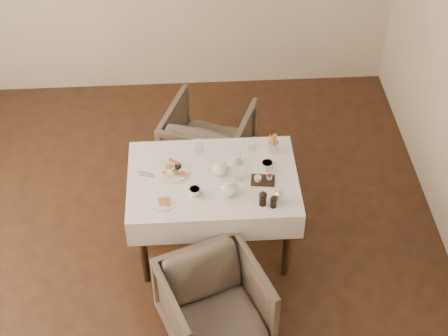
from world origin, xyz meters
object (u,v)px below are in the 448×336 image
breakfast_plate (171,170)px  armchair_near (214,305)px  table (213,188)px  teapot_centre (220,167)px  armchair_far (208,141)px

breakfast_plate → armchair_near: bearing=-98.3°
armchair_near → table: bearing=66.9°
breakfast_plate → teapot_centre: bearing=-32.9°
breakfast_plate → teapot_centre: 0.38m
table → teapot_centre: bearing=29.0°
armchair_far → breakfast_plate: 0.99m
table → breakfast_plate: 0.35m
armchair_near → teapot_centre: (0.09, 0.88, 0.50)m
armchair_far → teapot_centre: size_ratio=4.31×
armchair_far → armchair_near: bearing=109.9°
table → armchair_near: (-0.03, -0.85, -0.32)m
armchair_far → teapot_centre: teapot_centre is taller
armchair_far → teapot_centre: (0.06, -0.88, 0.49)m
breakfast_plate → teapot_centre: size_ratio=1.60×
table → armchair_far: bearing=89.8°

